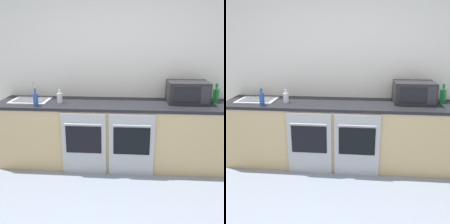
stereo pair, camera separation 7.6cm
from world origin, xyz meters
TOP-DOWN VIEW (x-y plane):
  - wall_back at (0.00, 2.09)m, footprint 10.00×0.06m
  - counter_back at (0.00, 1.73)m, footprint 3.22×0.68m
  - oven_left at (-0.37, 1.38)m, footprint 0.58×0.06m
  - oven_right at (0.24, 1.38)m, footprint 0.58×0.06m
  - microwave at (0.98, 1.81)m, footprint 0.53×0.37m
  - bottle_clear at (-0.74, 1.67)m, footprint 0.07×0.07m
  - bottle_green at (1.37, 1.84)m, footprint 0.08×0.08m
  - bottle_blue at (-1.00, 1.49)m, footprint 0.06×0.06m
  - sink at (-1.18, 1.74)m, footprint 0.52×0.39m

SIDE VIEW (x-z plane):
  - oven_left at x=-0.37m, z-range 0.01..0.84m
  - oven_right at x=0.24m, z-range 0.01..0.84m
  - counter_back at x=0.00m, z-range 0.00..0.89m
  - sink at x=-1.18m, z-range 0.78..1.02m
  - bottle_clear at x=-0.74m, z-range 0.87..1.05m
  - bottle_blue at x=-1.00m, z-range 0.86..1.09m
  - bottle_green at x=1.37m, z-range 0.86..1.12m
  - microwave at x=0.98m, z-range 0.89..1.18m
  - wall_back at x=0.00m, z-range 0.00..2.60m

